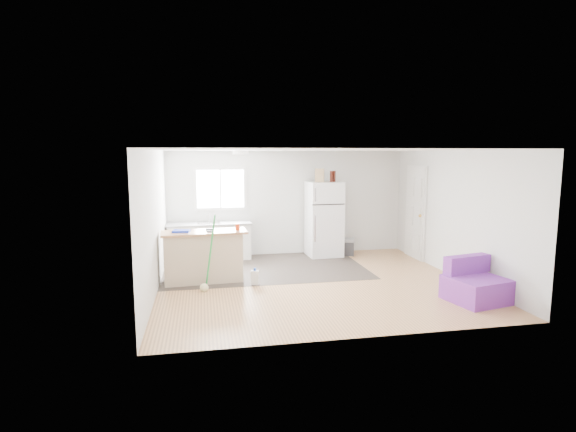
% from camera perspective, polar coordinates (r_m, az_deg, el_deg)
% --- Properties ---
extents(room, '(5.51, 5.01, 2.41)m').
position_cam_1_polar(room, '(8.01, 3.37, -0.24)').
color(room, '#93623D').
rests_on(room, ground).
extents(vinyl_zone, '(4.05, 2.50, 0.00)m').
position_cam_1_polar(vinyl_zone, '(9.32, -2.95, -6.58)').
color(vinyl_zone, '#2D2722').
rests_on(vinyl_zone, floor).
extents(window, '(1.18, 0.06, 0.98)m').
position_cam_1_polar(window, '(10.21, -8.58, 3.44)').
color(window, white).
rests_on(window, back_wall).
extents(interior_door, '(0.11, 0.92, 2.10)m').
position_cam_1_polar(interior_door, '(10.44, 15.86, 0.38)').
color(interior_door, white).
rests_on(interior_door, right_wall).
extents(ceiling_fixture, '(0.30, 0.30, 0.07)m').
position_cam_1_polar(ceiling_fixture, '(8.92, -6.07, 8.05)').
color(ceiling_fixture, white).
rests_on(ceiling_fixture, ceiling).
extents(kitchen_cabinets, '(1.87, 0.68, 1.09)m').
position_cam_1_polar(kitchen_cabinets, '(10.08, -9.96, -3.15)').
color(kitchen_cabinets, white).
rests_on(kitchen_cabinets, floor).
extents(peninsula, '(1.56, 0.68, 0.94)m').
position_cam_1_polar(peninsula, '(8.38, -10.69, -5.04)').
color(peninsula, tan).
rests_on(peninsula, floor).
extents(refrigerator, '(0.78, 0.75, 1.70)m').
position_cam_1_polar(refrigerator, '(10.30, 4.58, -0.38)').
color(refrigerator, white).
rests_on(refrigerator, floor).
extents(cooler, '(0.59, 0.49, 0.38)m').
position_cam_1_polar(cooler, '(10.53, 7.07, -3.85)').
color(cooler, '#303033').
rests_on(cooler, floor).
extents(purple_seat, '(0.97, 0.94, 0.68)m').
position_cam_1_polar(purple_seat, '(7.84, 22.64, -8.14)').
color(purple_seat, purple).
rests_on(purple_seat, floor).
extents(cleaner_jug, '(0.16, 0.13, 0.31)m').
position_cam_1_polar(cleaner_jug, '(8.15, -4.23, -7.77)').
color(cleaner_jug, silver).
rests_on(cleaner_jug, floor).
extents(mop, '(0.30, 0.35, 1.33)m').
position_cam_1_polar(mop, '(7.88, -10.38, -7.68)').
color(mop, green).
rests_on(mop, floor).
extents(red_cup, '(0.08, 0.08, 0.12)m').
position_cam_1_polar(red_cup, '(8.30, -6.43, -1.38)').
color(red_cup, red).
rests_on(red_cup, peninsula).
extents(blue_tray, '(0.33, 0.27, 0.04)m').
position_cam_1_polar(blue_tray, '(8.27, -13.38, -1.87)').
color(blue_tray, '#142ABC').
rests_on(blue_tray, peninsula).
extents(tool_a, '(0.14, 0.06, 0.03)m').
position_cam_1_polar(tool_a, '(8.36, -9.93, -1.70)').
color(tool_a, black).
rests_on(tool_a, peninsula).
extents(tool_b, '(0.11, 0.06, 0.03)m').
position_cam_1_polar(tool_b, '(8.16, -9.94, -1.95)').
color(tool_b, black).
rests_on(tool_b, peninsula).
extents(cardboard_box, '(0.22, 0.17, 0.30)m').
position_cam_1_polar(cardboard_box, '(10.15, 4.03, 5.18)').
color(cardboard_box, '#A3855D').
rests_on(cardboard_box, refrigerator).
extents(bottle_left, '(0.08, 0.08, 0.25)m').
position_cam_1_polar(bottle_left, '(10.15, 5.53, 5.02)').
color(bottle_left, '#3B120A').
rests_on(bottle_left, refrigerator).
extents(bottle_right, '(0.08, 0.08, 0.25)m').
position_cam_1_polar(bottle_right, '(10.23, 5.88, 5.04)').
color(bottle_right, '#3B120A').
rests_on(bottle_right, refrigerator).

